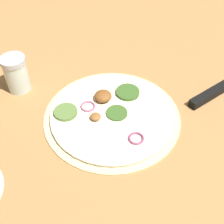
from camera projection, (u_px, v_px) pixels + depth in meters
ground_plane at (112, 117)px, 0.67m from camera, size 3.00×3.00×0.00m
pizza at (111, 114)px, 0.66m from camera, size 0.29×0.29×0.03m
spice_jar at (16, 74)px, 0.70m from camera, size 0.06×0.06×0.09m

